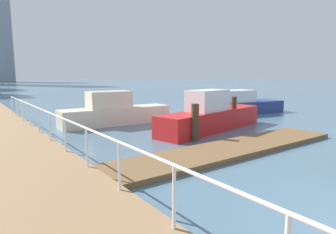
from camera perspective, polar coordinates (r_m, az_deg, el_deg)
ground_plane at (r=21.65m, az=-20.25°, el=0.37°), size 300.00×300.00×0.00m
floating_dock at (r=10.84m, az=11.71°, el=-6.44°), size 11.12×2.00×0.18m
boardwalk_railing at (r=9.64m, az=-19.91°, el=-1.54°), size 0.06×23.09×1.08m
dock_piling_0 at (r=12.34m, az=5.40°, el=-1.08°), size 0.34×0.34×1.61m
dock_piling_1 at (r=15.70m, az=12.96°, el=0.91°), size 0.28×0.28×1.68m
moored_boat_0 at (r=16.72m, az=-10.56°, el=0.95°), size 6.45×1.73×1.92m
moored_boat_3 at (r=21.55m, az=13.49°, el=2.38°), size 7.67×2.94×1.74m
moored_boat_5 at (r=14.85m, az=8.63°, el=0.16°), size 7.44×2.97×2.09m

